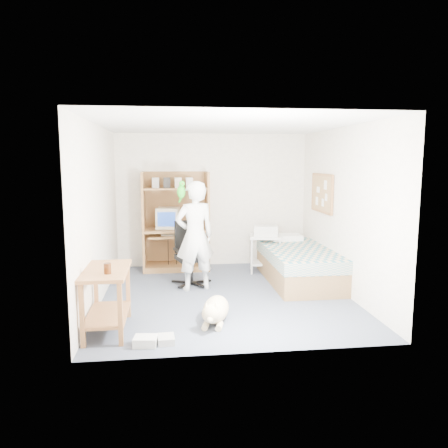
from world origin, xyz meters
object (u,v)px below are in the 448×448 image
(printer_cart, at_px, (265,248))
(dog, at_px, (215,310))
(bed, at_px, (298,264))
(side_desk, at_px, (107,290))
(office_chair, at_px, (190,262))
(computer_hutch, at_px, (176,225))
(person, at_px, (195,236))

(printer_cart, bearing_deg, dog, -106.56)
(bed, height_order, printer_cart, printer_cart)
(side_desk, xyz_separation_m, office_chair, (1.06, 1.87, -0.13))
(computer_hutch, xyz_separation_m, office_chair, (0.21, -1.06, -0.46))
(computer_hutch, height_order, side_desk, computer_hutch)
(computer_hutch, bearing_deg, dog, -81.15)
(computer_hutch, xyz_separation_m, side_desk, (-0.85, -2.94, -0.33))
(side_desk, relative_size, office_chair, 0.98)
(office_chair, height_order, printer_cart, office_chair)
(side_desk, distance_m, office_chair, 2.16)
(side_desk, relative_size, person, 0.59)
(computer_hutch, distance_m, side_desk, 3.08)
(person, height_order, dog, person)
(computer_hutch, height_order, office_chair, computer_hutch)
(computer_hutch, height_order, dog, computer_hutch)
(computer_hutch, distance_m, office_chair, 1.18)
(person, relative_size, dog, 1.75)
(office_chair, relative_size, dog, 1.05)
(bed, distance_m, office_chair, 1.79)
(bed, bearing_deg, side_desk, -147.50)
(office_chair, distance_m, dog, 1.78)
(computer_hutch, relative_size, side_desk, 1.80)
(side_desk, relative_size, dog, 1.03)
(person, bearing_deg, computer_hutch, -94.44)
(side_desk, distance_m, person, 1.96)
(office_chair, height_order, dog, office_chair)
(side_desk, bearing_deg, person, 54.42)
(computer_hutch, bearing_deg, side_desk, -106.14)
(side_desk, height_order, person, person)
(bed, relative_size, office_chair, 1.98)
(bed, relative_size, side_desk, 2.02)
(office_chair, bearing_deg, person, -93.62)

